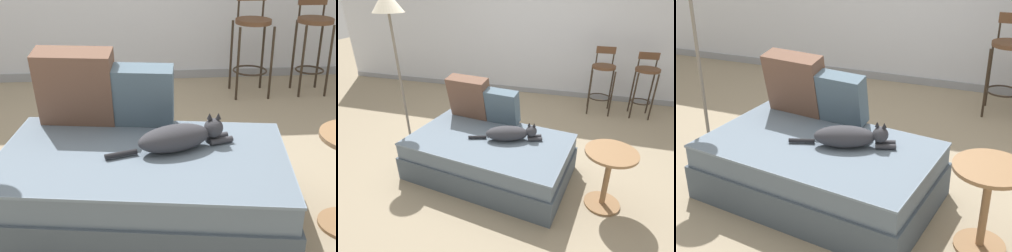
# 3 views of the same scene
# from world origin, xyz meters

# --- Properties ---
(ground_plane) EXTENTS (16.00, 16.00, 0.00)m
(ground_plane) POSITION_xyz_m (0.00, 0.00, 0.00)
(ground_plane) COLOR gray
(ground_plane) RESTS_ON ground
(wall_baseboard_trim) EXTENTS (8.00, 0.02, 0.09)m
(wall_baseboard_trim) POSITION_xyz_m (0.00, 2.20, 0.04)
(wall_baseboard_trim) COLOR gray
(wall_baseboard_trim) RESTS_ON ground
(couch) EXTENTS (1.75, 1.20, 0.42)m
(couch) POSITION_xyz_m (0.00, -0.40, 0.21)
(couch) COLOR #44505B
(couch) RESTS_ON ground
(throw_pillow_corner) EXTENTS (0.50, 0.32, 0.49)m
(throw_pillow_corner) POSITION_xyz_m (-0.39, 0.05, 0.67)
(throw_pillow_corner) COLOR brown
(throw_pillow_corner) RESTS_ON couch
(throw_pillow_middle) EXTENTS (0.40, 0.26, 0.40)m
(throw_pillow_middle) POSITION_xyz_m (0.02, -0.01, 0.62)
(throw_pillow_middle) COLOR #4C6070
(throw_pillow_middle) RESTS_ON couch
(cat) EXTENTS (0.73, 0.30, 0.19)m
(cat) POSITION_xyz_m (0.21, -0.36, 0.50)
(cat) COLOR #333338
(cat) RESTS_ON couch
(bar_stool_near_window) EXTENTS (0.34, 0.34, 0.99)m
(bar_stool_near_window) POSITION_xyz_m (1.11, 1.66, 0.57)
(bar_stool_near_window) COLOR #2D2319
(bar_stool_near_window) RESTS_ON ground
(side_table) EXTENTS (0.44, 0.44, 0.57)m
(side_table) POSITION_xyz_m (1.15, -0.57, 0.37)
(side_table) COLOR olive
(side_table) RESTS_ON ground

